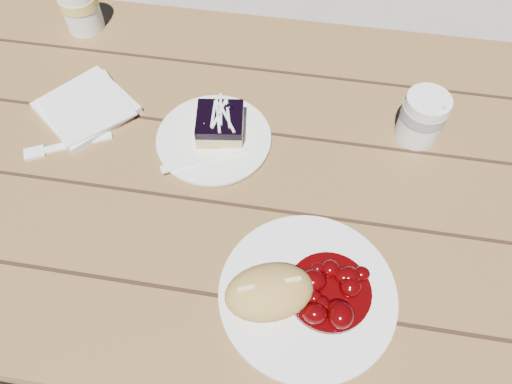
# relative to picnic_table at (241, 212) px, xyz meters

# --- Properties ---
(ground) EXTENTS (60.00, 60.00, 0.00)m
(ground) POSITION_rel_picnic_table_xyz_m (0.00, 0.00, -0.59)
(ground) COLOR gray
(ground) RESTS_ON ground
(picnic_table) EXTENTS (2.00, 1.55, 0.75)m
(picnic_table) POSITION_rel_picnic_table_xyz_m (0.00, 0.00, 0.00)
(picnic_table) COLOR brown
(picnic_table) RESTS_ON ground
(main_plate) EXTENTS (0.26, 0.26, 0.02)m
(main_plate) POSITION_rel_picnic_table_xyz_m (0.14, -0.22, 0.17)
(main_plate) COLOR white
(main_plate) RESTS_ON picnic_table
(goulash_stew) EXTENTS (0.12, 0.12, 0.04)m
(goulash_stew) POSITION_rel_picnic_table_xyz_m (0.17, -0.22, 0.20)
(goulash_stew) COLOR #470203
(goulash_stew) RESTS_ON main_plate
(bread_roll) EXTENTS (0.15, 0.12, 0.07)m
(bread_roll) POSITION_rel_picnic_table_xyz_m (0.09, -0.24, 0.21)
(bread_roll) COLOR tan
(bread_roll) RESTS_ON main_plate
(dessert_plate) EXTENTS (0.20, 0.20, 0.01)m
(dessert_plate) POSITION_rel_picnic_table_xyz_m (-0.05, 0.05, 0.17)
(dessert_plate) COLOR white
(dessert_plate) RESTS_ON picnic_table
(blueberry_cake) EXTENTS (0.09, 0.09, 0.05)m
(blueberry_cake) POSITION_rel_picnic_table_xyz_m (-0.04, 0.06, 0.19)
(blueberry_cake) COLOR #D9C376
(blueberry_cake) RESTS_ON dessert_plate
(fork_dessert) EXTENTS (0.15, 0.10, 0.00)m
(fork_dessert) POSITION_rel_picnic_table_xyz_m (-0.07, -0.01, 0.17)
(fork_dessert) COLOR white
(fork_dessert) RESTS_ON dessert_plate
(coffee_cup) EXTENTS (0.08, 0.08, 0.10)m
(coffee_cup) POSITION_rel_picnic_table_xyz_m (0.31, 0.12, 0.21)
(coffee_cup) COLOR white
(coffee_cup) RESTS_ON picnic_table
(napkin_stack) EXTENTS (0.21, 0.21, 0.01)m
(napkin_stack) POSITION_rel_picnic_table_xyz_m (-0.30, 0.08, 0.17)
(napkin_stack) COLOR white
(napkin_stack) RESTS_ON picnic_table
(fork_table) EXTENTS (0.15, 0.09, 0.00)m
(fork_table) POSITION_rel_picnic_table_xyz_m (-0.29, 0.00, 0.16)
(fork_table) COLOR white
(fork_table) RESTS_ON picnic_table
(second_cup) EXTENTS (0.08, 0.08, 0.10)m
(second_cup) POSITION_rel_picnic_table_xyz_m (-0.39, 0.31, 0.21)
(second_cup) COLOR white
(second_cup) RESTS_ON picnic_table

